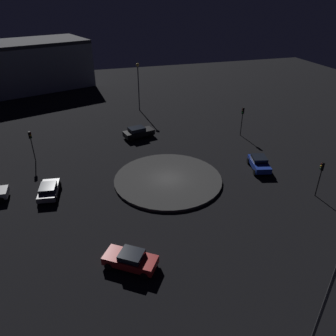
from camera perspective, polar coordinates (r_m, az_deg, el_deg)
The scene contains 12 objects.
ground_plane at distance 37.11m, azimuth -0.00°, elevation -2.21°, with size 120.05×120.05×0.00m, color black.
roundabout_island at distance 37.03m, azimuth -0.00°, elevation -2.01°, with size 12.30×12.30×0.30m, color #383838.
car_blue at distance 40.63m, azimuth 15.77°, elevation 0.87°, with size 4.30×2.87×1.54m.
car_black at distance 47.83m, azimuth -5.25°, elevation 6.31°, with size 2.90×4.71×1.60m.
car_grey at distance 36.40m, azimuth -20.28°, elevation -3.63°, with size 4.09×2.46×1.32m.
car_red at distance 26.49m, azimuth -6.62°, elevation -15.70°, with size 3.85×4.44×1.44m.
traffic_light_northeast at distance 36.52m, azimuth 25.33°, elevation -0.69°, with size 0.37×0.40×4.00m.
traffic_light_northwest at distance 48.75m, azimuth 12.97°, elevation 8.93°, with size 0.37×0.40×4.28m.
traffic_light_southwest at distance 43.39m, azimuth -22.96°, elevation 4.50°, with size 0.37×0.40×4.03m.
streetlamp_west at distance 57.82m, azimuth -5.28°, elevation 15.49°, with size 0.59×0.59×8.25m.
streetlamp_east at distance 20.58m, azimuth 26.81°, elevation -17.87°, with size 0.55×0.55×7.93m.
store_building at distance 77.69m, azimuth -26.14°, elevation 15.66°, with size 22.35×34.17×9.70m.
Camera 1 is at (30.33, -9.07, 19.37)m, focal length 34.59 mm.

